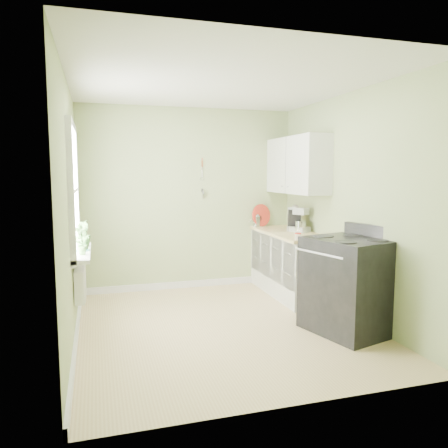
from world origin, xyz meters
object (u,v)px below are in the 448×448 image
object	(u,v)px
stove	(348,285)
kettle	(256,220)
stand_mixer	(298,220)
coffee_maker	(294,221)

from	to	relation	value
stove	kettle	world-z (taller)	stove
stove	stand_mixer	world-z (taller)	stand_mixer
stove	coffee_maker	xyz separation A→B (m)	(0.11, 1.63, 0.53)
stand_mixer	kettle	distance (m)	0.81
stand_mixer	kettle	size ratio (longest dim) A/B	1.87
stand_mixer	coffee_maker	distance (m)	0.10
stand_mixer	kettle	world-z (taller)	stand_mixer
coffee_maker	stand_mixer	bearing A→B (deg)	-78.98
stand_mixer	kettle	xyz separation A→B (m)	(-0.36, 0.73, -0.06)
kettle	stove	bearing A→B (deg)	-84.22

